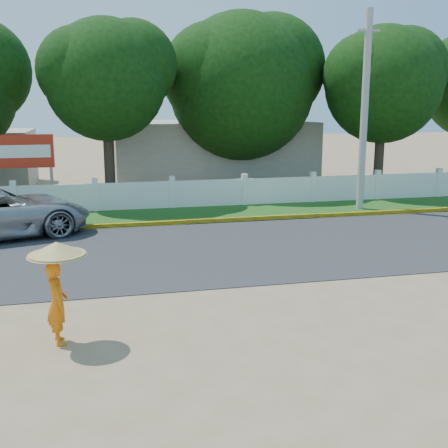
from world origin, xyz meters
name	(u,v)px	position (x,y,z in m)	size (l,w,h in m)	color
ground	(245,303)	(0.00, 0.00, 0.00)	(120.00, 120.00, 0.00)	#9E8460
road	(204,250)	(0.00, 4.50, 0.01)	(60.00, 7.00, 0.02)	#38383A
grass_verge	(178,215)	(0.00, 9.75, 0.01)	(60.00, 3.50, 0.03)	#2D601E
curb	(185,222)	(0.00, 8.05, 0.08)	(40.00, 0.18, 0.16)	yellow
fence	(172,195)	(0.00, 11.20, 0.55)	(40.00, 0.10, 1.10)	silver
building_near	(211,152)	(3.00, 18.00, 1.60)	(10.00, 6.00, 3.20)	#B7AD99
utility_pole	(364,112)	(7.24, 9.29, 3.80)	(0.28, 0.28, 7.60)	#989895
monk_with_parasol	(57,278)	(-3.72, -1.18, 1.20)	(1.02, 1.02, 1.85)	orange
billboard	(21,155)	(-5.76, 12.30, 2.14)	(2.50, 0.13, 2.95)	gray
tree_row	(200,87)	(1.77, 14.28, 4.82)	(35.11, 8.39, 8.31)	#473828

